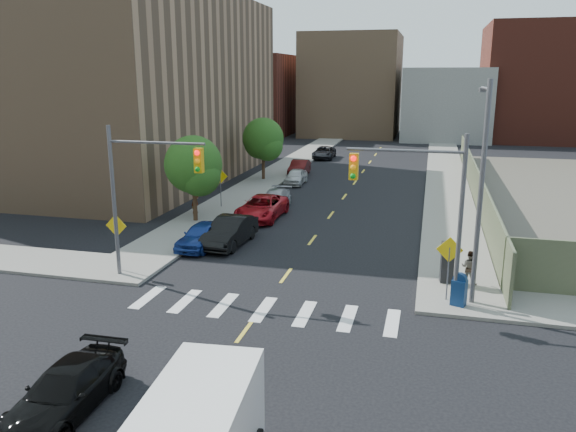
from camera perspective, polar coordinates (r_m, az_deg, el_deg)
The scene contains 29 objects.
ground at distance 19.43m, azimuth -6.30°, elevation -13.99°, with size 160.00×160.00×0.00m, color black.
sidewalk_nw at distance 59.84m, azimuth 0.63°, elevation 5.49°, with size 3.50×73.00×0.15m, color gray.
sidewalk_ne at distance 58.21m, azimuth 15.68°, elevation 4.71°, with size 3.50×73.00×0.15m, color gray.
fence_north at distance 44.81m, azimuth 18.43°, elevation 3.32°, with size 0.12×44.00×2.50m, color #5B6446.
building_nw at distance 53.95m, azimuth -17.66°, elevation 12.34°, with size 22.00×30.00×16.00m, color #8C6B4C.
bg_bldg_west at distance 90.54m, azimuth -3.97°, elevation 12.19°, with size 14.00×18.00×12.00m, color #592319.
bg_bldg_midwest at distance 88.84m, azimuth 6.55°, elevation 13.06°, with size 14.00×16.00×15.00m, color #8C6B4C.
bg_bldg_center at distance 86.10m, azimuth 15.75°, elevation 10.93°, with size 12.00×16.00×10.00m, color gray.
bg_bldg_east at distance 89.39m, azimuth 25.06°, elevation 12.18°, with size 18.00×18.00×16.00m, color #592319.
signal_nw at distance 25.55m, azimuth -14.50°, elevation 3.32°, with size 4.59×0.30×7.00m.
signal_ne at distance 22.46m, azimuth 13.42°, elevation 1.93°, with size 4.59×0.30×7.00m.
streetlight_ne at distance 23.30m, azimuth 19.02°, elevation 3.71°, with size 0.25×3.70×9.00m.
warn_sign_nw at distance 27.43m, azimuth -17.01°, elevation -1.55°, with size 1.06×0.06×2.83m.
warn_sign_ne at distance 23.61m, azimuth 16.05°, elevation -4.01°, with size 1.06×0.06×2.83m.
warn_sign_midwest at distance 39.27m, azimuth -6.88°, elevation 3.61°, with size 1.06×0.06×2.83m.
tree_west_near at distance 35.49m, azimuth -9.55°, elevation 4.81°, with size 3.66×3.64×5.52m.
tree_west_far at distance 49.45m, azimuth -2.53°, elevation 7.61°, with size 3.66×3.64×5.52m.
parked_car_blue at distance 30.72m, azimuth -8.72°, elevation -1.94°, with size 1.64×4.07×1.39m, color navy.
parked_car_black at distance 30.95m, azimuth -5.93°, elevation -1.57°, with size 1.65×4.72×1.56m, color black.
parked_car_red at distance 36.47m, azimuth -2.69°, elevation 0.87°, with size 2.47×5.37×1.49m, color #A81019.
parked_car_silver at distance 39.47m, azimuth -1.35°, elevation 1.73°, with size 1.75×4.31×1.25m, color #98999F.
parked_car_white at distance 48.00m, azimuth 0.80°, elevation 4.02°, with size 1.55×3.86×1.32m, color #BBBBBB.
parked_car_maroon at distance 52.27m, azimuth 1.16°, elevation 4.91°, with size 1.49×4.26×1.40m, color #470E0E.
parked_car_grey at distance 63.07m, azimuth 3.67°, elevation 6.45°, with size 2.20×4.77×1.33m, color black.
black_sedan at distance 17.42m, azimuth -21.64°, elevation -16.15°, with size 1.80×4.43×1.28m, color black.
mailbox at distance 23.58m, azimuth 16.99°, elevation -7.17°, with size 0.67×0.59×1.36m.
payphone at distance 25.88m, azimuth 15.87°, elevation -4.54°, with size 0.55×0.45×1.85m, color black.
pedestrian_west at distance 37.81m, azimuth -9.43°, elevation 1.66°, with size 0.66×0.44×1.82m, color gray.
pedestrian_east at distance 25.99m, azimuth 17.96°, elevation -5.00°, with size 0.74×0.58×1.53m, color gray.
Camera 1 is at (6.20, -15.98, 9.16)m, focal length 35.00 mm.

